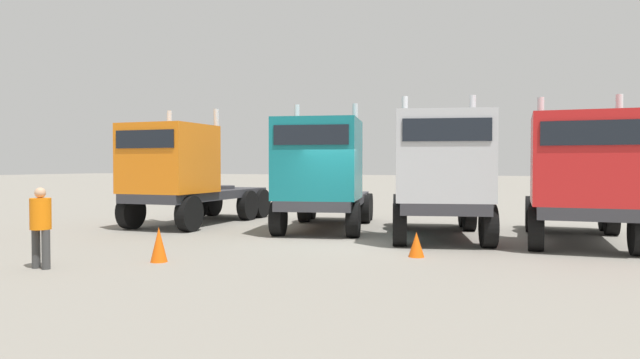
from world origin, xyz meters
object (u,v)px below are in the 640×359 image
object	(u,v)px
semi_truck_teal	(322,174)
traffic_cone_mid	(416,244)
traffic_cone_near	(159,244)
visitor_in_hivis	(41,222)
semi_truck_orange	(182,173)
semi_truck_silver	(440,174)
semi_truck_red	(581,178)

from	to	relation	value
semi_truck_teal	traffic_cone_mid	world-z (taller)	semi_truck_teal
semi_truck_teal	traffic_cone_near	xyz separation A→B (m)	(-1.37, -6.29, -1.42)
visitor_in_hivis	traffic_cone_mid	xyz separation A→B (m)	(6.73, 4.06, -0.65)
semi_truck_teal	semi_truck_orange	bearing A→B (deg)	-98.73
semi_truck_teal	visitor_in_hivis	xyz separation A→B (m)	(-3.08, -7.77, -0.86)
visitor_in_hivis	traffic_cone_mid	world-z (taller)	visitor_in_hivis
semi_truck_silver	traffic_cone_mid	distance (m)	3.32
semi_truck_silver	semi_truck_red	bearing A→B (deg)	80.96
semi_truck_silver	visitor_in_hivis	world-z (taller)	semi_truck_silver
semi_truck_teal	traffic_cone_mid	bearing A→B (deg)	33.27
semi_truck_red	traffic_cone_mid	world-z (taller)	semi_truck_red
semi_truck_orange	traffic_cone_mid	bearing A→B (deg)	67.39
visitor_in_hivis	semi_truck_orange	bearing A→B (deg)	-162.39
semi_truck_orange	traffic_cone_near	distance (m)	7.20
traffic_cone_mid	semi_truck_orange	bearing A→B (deg)	157.93
semi_truck_red	semi_truck_orange	bearing A→B (deg)	-92.55
visitor_in_hivis	traffic_cone_near	distance (m)	2.33
semi_truck_teal	traffic_cone_near	distance (m)	6.59
traffic_cone_near	semi_truck_silver	bearing A→B (deg)	47.30
semi_truck_orange	traffic_cone_near	xyz separation A→B (m)	(3.60, -6.07, -1.42)
semi_truck_silver	traffic_cone_near	world-z (taller)	semi_truck_silver
semi_truck_silver	semi_truck_red	xyz separation A→B (m)	(3.51, 0.24, -0.07)
visitor_in_hivis	semi_truck_red	bearing A→B (deg)	128.65
semi_truck_teal	traffic_cone_mid	xyz separation A→B (m)	(3.65, -3.71, -1.51)
semi_truck_red	traffic_cone_near	world-z (taller)	semi_truck_red
semi_truck_orange	semi_truck_red	bearing A→B (deg)	88.03
semi_truck_teal	semi_truck_red	bearing A→B (deg)	74.62
semi_truck_orange	semi_truck_teal	world-z (taller)	semi_truck_teal
semi_truck_red	visitor_in_hivis	size ratio (longest dim) A/B	3.95
semi_truck_orange	traffic_cone_mid	xyz separation A→B (m)	(8.62, -3.49, -1.51)
semi_truck_orange	visitor_in_hivis	distance (m)	7.83
semi_truck_silver	visitor_in_hivis	bearing A→B (deg)	-57.22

